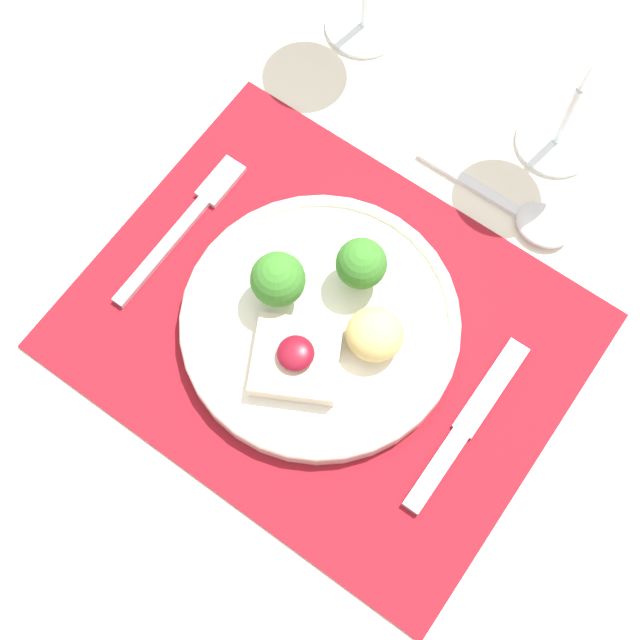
# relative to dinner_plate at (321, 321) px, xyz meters

# --- Properties ---
(ground_plane) EXTENTS (8.00, 8.00, 0.00)m
(ground_plane) POSITION_rel_dinner_plate_xyz_m (0.00, -0.00, -0.78)
(ground_plane) COLOR #4C4742
(dining_table) EXTENTS (1.49, 0.98, 0.76)m
(dining_table) POSITION_rel_dinner_plate_xyz_m (0.00, -0.00, -0.11)
(dining_table) COLOR beige
(dining_table) RESTS_ON ground_plane
(placemat) EXTENTS (0.44, 0.35, 0.00)m
(placemat) POSITION_rel_dinner_plate_xyz_m (0.00, -0.00, -0.02)
(placemat) COLOR maroon
(placemat) RESTS_ON dining_table
(dinner_plate) EXTENTS (0.25, 0.25, 0.08)m
(dinner_plate) POSITION_rel_dinner_plate_xyz_m (0.00, 0.00, 0.00)
(dinner_plate) COLOR silver
(dinner_plate) RESTS_ON placemat
(fork) EXTENTS (0.02, 0.18, 0.01)m
(fork) POSITION_rel_dinner_plate_xyz_m (-0.17, 0.01, -0.01)
(fork) COLOR silver
(fork) RESTS_ON placemat
(knife) EXTENTS (0.02, 0.18, 0.01)m
(knife) POSITION_rel_dinner_plate_xyz_m (0.16, -0.01, -0.01)
(knife) COLOR silver
(knife) RESTS_ON placemat
(spoon) EXTENTS (0.17, 0.05, 0.02)m
(spoon) POSITION_rel_dinner_plate_xyz_m (0.10, 0.20, -0.01)
(spoon) COLOR silver
(spoon) RESTS_ON dining_table
(wine_glass_near) EXTENTS (0.09, 0.09, 0.18)m
(wine_glass_near) POSITION_rel_dinner_plate_xyz_m (0.08, 0.29, 0.11)
(wine_glass_near) COLOR white
(wine_glass_near) RESTS_ON dining_table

